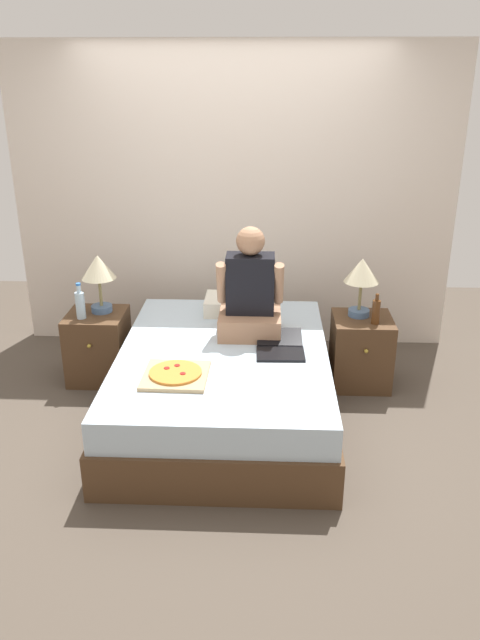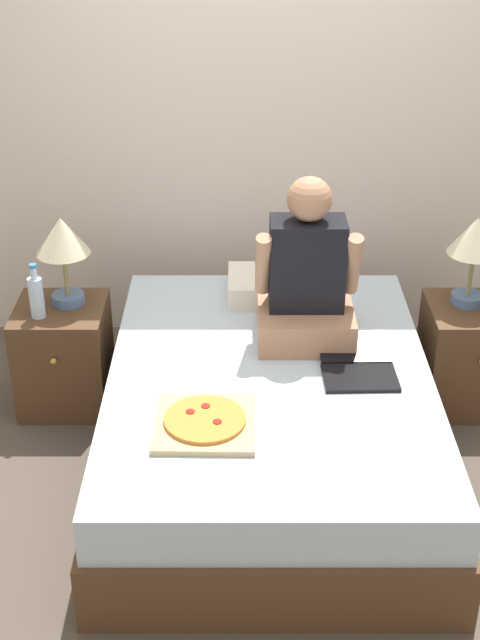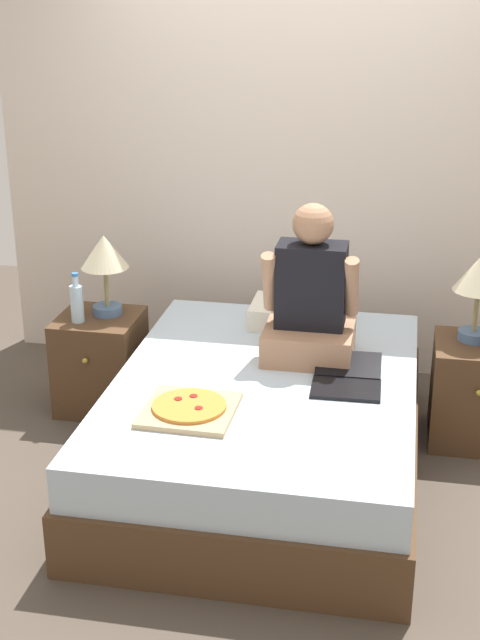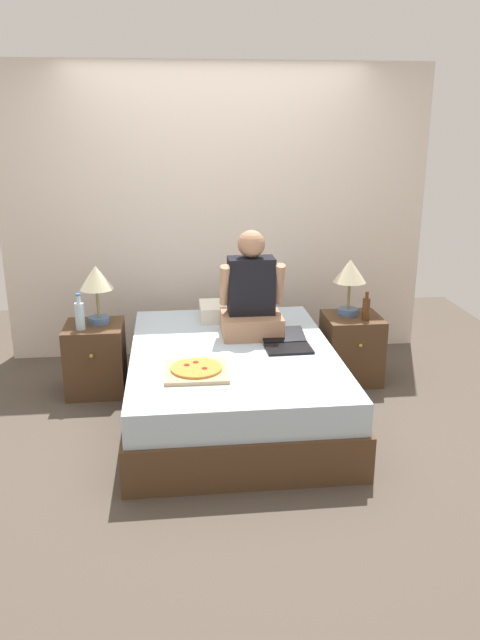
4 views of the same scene
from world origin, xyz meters
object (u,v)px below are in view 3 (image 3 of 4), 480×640
person_seated (310,302)px  lamp_on_left_nightstand (105,257)px  bed (265,426)px  nightstand_left (101,362)px  water_bottle (77,302)px  pizza_box (189,409)px  nightstand_right (474,392)px  lamp_on_right_nightstand (479,280)px  laptop (347,381)px

person_seated → lamp_on_left_nightstand: bearing=167.2°
lamp_on_left_nightstand → person_seated: bearing=-12.8°
bed → person_seated: size_ratio=2.58×
nightstand_left → person_seated: bearing=-10.0°
water_bottle → pizza_box: water_bottle is taller
nightstand_right → person_seated: person_seated is taller
bed → lamp_on_right_nightstand: (0.99, 0.57, 0.62)m
lamp_on_right_nightstand → pizza_box: (-1.26, -0.98, -0.35)m
nightstand_left → laptop: 1.52m
pizza_box → person_seated: bearing=58.6°
water_bottle → laptop: 1.55m
nightstand_right → laptop: laptop is taller
nightstand_left → lamp_on_left_nightstand: bearing=51.4°
person_seated → water_bottle: bearing=174.6°
bed → lamp_on_left_nightstand: 1.29m
water_bottle → pizza_box: 1.19m
nightstand_left → nightstand_right: bearing=0.0°
nightstand_left → bed: bearing=-27.3°
nightstand_left → water_bottle: (-0.08, -0.09, 0.38)m
nightstand_left → nightstand_right: size_ratio=1.00×
lamp_on_left_nightstand → nightstand_right: bearing=-1.4°
bed → pizza_box: (-0.27, -0.41, 0.27)m
bed → lamp_on_left_nightstand: (-0.98, 0.57, 0.62)m
bed → lamp_on_right_nightstand: lamp_on_right_nightstand is taller
person_seated → pizza_box: 0.89m
nightstand_left → pizza_box: 1.22m
bed → nightstand_left: size_ratio=3.71×
nightstand_right → lamp_on_left_nightstand: bearing=178.6°
pizza_box → lamp_on_left_nightstand: bearing=125.7°
nightstand_right → person_seated: bearing=-166.1°
pizza_box → bed: bearing=56.4°
lamp_on_left_nightstand → water_bottle: bearing=-130.6°
laptop → nightstand_left: bearing=159.7°
lamp_on_left_nightstand → laptop: lamp_on_left_nightstand is taller
lamp_on_left_nightstand → person_seated: person_seated is taller
lamp_on_left_nightstand → water_bottle: 0.28m
water_bottle → laptop: size_ratio=0.65×
water_bottle → person_seated: 1.28m
bed → lamp_on_left_nightstand: bearing=149.6°
bed → person_seated: bearing=61.5°
water_bottle → pizza_box: bearing=-45.6°
lamp_on_left_nightstand → pizza_box: bearing=-54.3°
water_bottle → person_seated: (1.27, -0.12, 0.13)m
water_bottle → bed: bearing=-21.6°
laptop → lamp_on_right_nightstand: bearing=43.4°
lamp_on_left_nightstand → pizza_box: 1.26m
water_bottle → person_seated: person_seated is taller
nightstand_left → nightstand_right: (2.04, 0.00, 0.00)m
lamp_on_left_nightstand → nightstand_right: size_ratio=0.83×
water_bottle → nightstand_right: 2.15m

